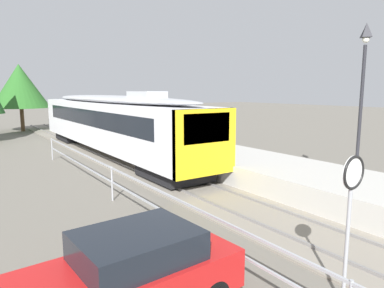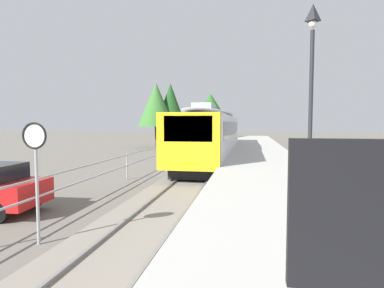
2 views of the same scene
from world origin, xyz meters
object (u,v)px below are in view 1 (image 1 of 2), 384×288
Objects in this scene: commuter_train at (111,120)px; platform_lamp_mid_platform at (364,70)px; speed_limit_sign at (352,193)px; parked_hatchback_red at (127,276)px.

commuter_train is 13.93m from platform_lamp_mid_platform.
speed_limit_sign is at bearing -97.29° from commuter_train.
speed_limit_sign is at bearing -150.93° from platform_lamp_mid_platform.
speed_limit_sign is 4.13m from parked_hatchback_red.
commuter_train is 4.76× the size of parked_hatchback_red.
commuter_train is at bearing 108.68° from platform_lamp_mid_platform.
speed_limit_sign reaches higher than parked_hatchback_red.
parked_hatchback_red is (-3.42, 1.91, -1.33)m from speed_limit_sign.
platform_lamp_mid_platform reaches higher than parked_hatchback_red.
commuter_train is 16.75m from speed_limit_sign.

